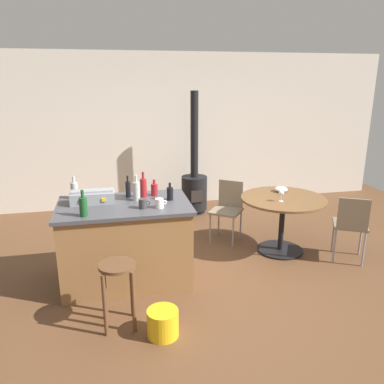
{
  "coord_description": "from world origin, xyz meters",
  "views": [
    {
      "loc": [
        -1.1,
        -3.78,
        2.23
      ],
      "look_at": [
        -0.15,
        0.62,
        0.91
      ],
      "focal_mm": 35.69,
      "sensor_mm": 36.0,
      "label": 1
    }
  ],
  "objects_px": {
    "bottle_0": "(83,206)",
    "wine_glass": "(281,193)",
    "bottle_2": "(136,191)",
    "bottle_4": "(74,190)",
    "bottle_6": "(128,189)",
    "cup_1": "(143,203)",
    "folding_chair_near": "(228,206)",
    "bottle_5": "(170,193)",
    "bottle_3": "(154,189)",
    "serving_bowl": "(281,189)",
    "cup_0": "(159,203)",
    "plastic_bucket": "(163,323)",
    "dining_table": "(283,210)",
    "toolbox": "(93,197)",
    "wood_stove": "(194,185)",
    "kitchen_island": "(126,242)",
    "wooden_stool": "(118,280)",
    "folding_chair_far": "(351,223)",
    "bottle_1": "(143,187)"
  },
  "relations": [
    {
      "from": "folding_chair_near",
      "to": "wine_glass",
      "type": "bearing_deg",
      "value": -53.67
    },
    {
      "from": "wine_glass",
      "to": "toolbox",
      "type": "bearing_deg",
      "value": -176.88
    },
    {
      "from": "bottle_2",
      "to": "wooden_stool",
      "type": "bearing_deg",
      "value": -105.34
    },
    {
      "from": "folding_chair_far",
      "to": "folding_chair_near",
      "type": "bearing_deg",
      "value": 142.48
    },
    {
      "from": "bottle_4",
      "to": "bottle_6",
      "type": "height_order",
      "value": "bottle_4"
    },
    {
      "from": "bottle_0",
      "to": "kitchen_island",
      "type": "bearing_deg",
      "value": 37.77
    },
    {
      "from": "wooden_stool",
      "to": "toolbox",
      "type": "relative_size",
      "value": 1.35
    },
    {
      "from": "wood_stove",
      "to": "wine_glass",
      "type": "relative_size",
      "value": 14.39
    },
    {
      "from": "bottle_3",
      "to": "bottle_5",
      "type": "relative_size",
      "value": 0.97
    },
    {
      "from": "serving_bowl",
      "to": "bottle_0",
      "type": "bearing_deg",
      "value": -159.92
    },
    {
      "from": "plastic_bucket",
      "to": "bottle_6",
      "type": "bearing_deg",
      "value": 98.62
    },
    {
      "from": "folding_chair_near",
      "to": "bottle_0",
      "type": "distance_m",
      "value": 2.29
    },
    {
      "from": "bottle_2",
      "to": "cup_1",
      "type": "distance_m",
      "value": 0.3
    },
    {
      "from": "wine_glass",
      "to": "plastic_bucket",
      "type": "bearing_deg",
      "value": -142.5
    },
    {
      "from": "kitchen_island",
      "to": "bottle_6",
      "type": "xyz_separation_m",
      "value": [
        0.06,
        0.23,
        0.56
      ]
    },
    {
      "from": "wood_stove",
      "to": "bottle_6",
      "type": "distance_m",
      "value": 2.31
    },
    {
      "from": "folding_chair_near",
      "to": "plastic_bucket",
      "type": "bearing_deg",
      "value": -121.61
    },
    {
      "from": "plastic_bucket",
      "to": "kitchen_island",
      "type": "bearing_deg",
      "value": 103.51
    },
    {
      "from": "wood_stove",
      "to": "serving_bowl",
      "type": "relative_size",
      "value": 11.47
    },
    {
      "from": "cup_0",
      "to": "bottle_1",
      "type": "bearing_deg",
      "value": 107.29
    },
    {
      "from": "folding_chair_near",
      "to": "wine_glass",
      "type": "height_order",
      "value": "wine_glass"
    },
    {
      "from": "bottle_1",
      "to": "serving_bowl",
      "type": "bearing_deg",
      "value": 12.41
    },
    {
      "from": "folding_chair_far",
      "to": "cup_1",
      "type": "relative_size",
      "value": 7.09
    },
    {
      "from": "folding_chair_near",
      "to": "bottle_6",
      "type": "height_order",
      "value": "bottle_6"
    },
    {
      "from": "bottle_1",
      "to": "cup_0",
      "type": "distance_m",
      "value": 0.44
    },
    {
      "from": "wood_stove",
      "to": "folding_chair_near",
      "type": "bearing_deg",
      "value": -80.43
    },
    {
      "from": "bottle_3",
      "to": "cup_1",
      "type": "xyz_separation_m",
      "value": [
        -0.17,
        -0.43,
        -0.02
      ]
    },
    {
      "from": "cup_0",
      "to": "wine_glass",
      "type": "distance_m",
      "value": 1.66
    },
    {
      "from": "kitchen_island",
      "to": "bottle_0",
      "type": "bearing_deg",
      "value": -142.23
    },
    {
      "from": "bottle_3",
      "to": "bottle_2",
      "type": "bearing_deg",
      "value": -146.34
    },
    {
      "from": "folding_chair_near",
      "to": "folding_chair_far",
      "type": "bearing_deg",
      "value": -37.52
    },
    {
      "from": "serving_bowl",
      "to": "cup_0",
      "type": "bearing_deg",
      "value": -154.85
    },
    {
      "from": "bottle_4",
      "to": "plastic_bucket",
      "type": "relative_size",
      "value": 0.92
    },
    {
      "from": "toolbox",
      "to": "cup_0",
      "type": "height_order",
      "value": "toolbox"
    },
    {
      "from": "bottle_5",
      "to": "bottle_4",
      "type": "bearing_deg",
      "value": 165.24
    },
    {
      "from": "bottle_2",
      "to": "wine_glass",
      "type": "relative_size",
      "value": 2.04
    },
    {
      "from": "cup_0",
      "to": "bottle_6",
      "type": "bearing_deg",
      "value": 124.19
    },
    {
      "from": "wooden_stool",
      "to": "wine_glass",
      "type": "bearing_deg",
      "value": 27.31
    },
    {
      "from": "bottle_0",
      "to": "wine_glass",
      "type": "bearing_deg",
      "value": 12.59
    },
    {
      "from": "dining_table",
      "to": "folding_chair_far",
      "type": "distance_m",
      "value": 0.85
    },
    {
      "from": "dining_table",
      "to": "toolbox",
      "type": "xyz_separation_m",
      "value": [
        -2.4,
        -0.26,
        0.42
      ]
    },
    {
      "from": "wooden_stool",
      "to": "wine_glass",
      "type": "relative_size",
      "value": 4.46
    },
    {
      "from": "bottle_4",
      "to": "serving_bowl",
      "type": "distance_m",
      "value": 2.71
    },
    {
      "from": "bottle_1",
      "to": "cup_1",
      "type": "bearing_deg",
      "value": -96.29
    },
    {
      "from": "bottle_2",
      "to": "wine_glass",
      "type": "distance_m",
      "value": 1.83
    },
    {
      "from": "wooden_stool",
      "to": "bottle_3",
      "type": "bearing_deg",
      "value": 66.4
    },
    {
      "from": "toolbox",
      "to": "serving_bowl",
      "type": "xyz_separation_m",
      "value": [
        2.48,
        0.53,
        -0.21
      ]
    },
    {
      "from": "bottle_1",
      "to": "folding_chair_far",
      "type": "bearing_deg",
      "value": -7.02
    },
    {
      "from": "bottle_4",
      "to": "folding_chair_near",
      "type": "bearing_deg",
      "value": 15.8
    },
    {
      "from": "cup_1",
      "to": "wooden_stool",
      "type": "bearing_deg",
      "value": -114.8
    }
  ]
}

